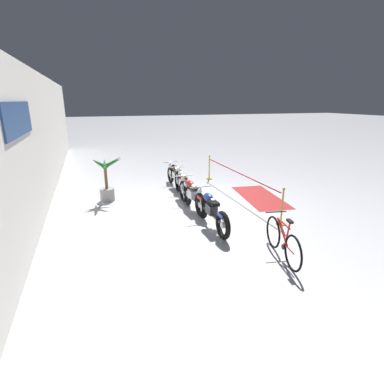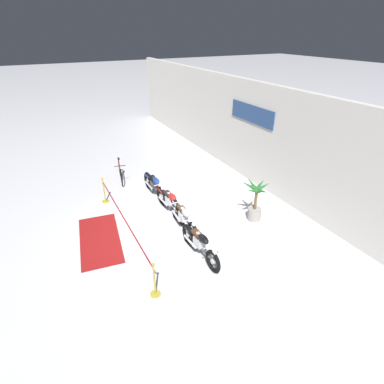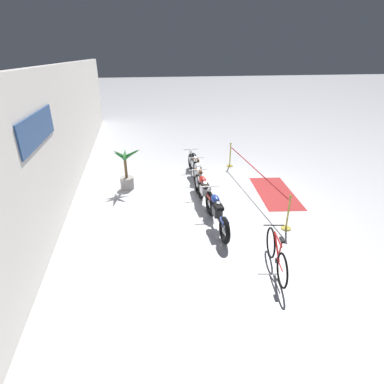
% 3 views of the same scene
% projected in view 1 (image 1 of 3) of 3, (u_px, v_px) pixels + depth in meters
% --- Properties ---
extents(ground_plane, '(120.00, 120.00, 0.00)m').
position_uv_depth(ground_plane, '(206.00, 201.00, 10.26)').
color(ground_plane, silver).
extents(back_wall, '(28.00, 0.29, 4.20)m').
position_uv_depth(back_wall, '(30.00, 147.00, 8.05)').
color(back_wall, silver).
rests_on(back_wall, ground).
extents(motorcycle_blue_0, '(2.33, 0.62, 0.94)m').
position_uv_depth(motorcycle_blue_0, '(211.00, 211.00, 8.06)').
color(motorcycle_blue_0, black).
rests_on(motorcycle_blue_0, ground).
extents(motorcycle_red_1, '(2.33, 0.62, 0.93)m').
position_uv_depth(motorcycle_red_1, '(192.00, 195.00, 9.37)').
color(motorcycle_red_1, black).
rests_on(motorcycle_red_1, ground).
extents(motorcycle_silver_2, '(2.37, 0.62, 0.97)m').
position_uv_depth(motorcycle_silver_2, '(182.00, 184.00, 10.47)').
color(motorcycle_silver_2, black).
rests_on(motorcycle_silver_2, ground).
extents(motorcycle_black_3, '(2.09, 0.62, 0.91)m').
position_uv_depth(motorcycle_black_3, '(176.00, 176.00, 11.77)').
color(motorcycle_black_3, black).
rests_on(motorcycle_black_3, ground).
extents(bicycle, '(1.74, 0.52, 0.98)m').
position_uv_depth(bicycle, '(283.00, 241.00, 6.45)').
color(bicycle, black).
rests_on(bicycle, ground).
extents(potted_palm_left_of_row, '(1.16, 1.03, 1.62)m').
position_uv_depth(potted_palm_left_of_row, '(107.00, 180.00, 10.09)').
color(potted_palm_left_of_row, gray).
rests_on(potted_palm_left_of_row, ground).
extents(stanchion_far_left, '(5.33, 0.28, 1.05)m').
position_uv_depth(stanchion_far_left, '(254.00, 187.00, 9.52)').
color(stanchion_far_left, gold).
rests_on(stanchion_far_left, ground).
extents(stanchion_mid_left, '(0.28, 0.28, 1.05)m').
position_uv_depth(stanchion_mid_left, '(209.00, 171.00, 13.02)').
color(stanchion_mid_left, gold).
rests_on(stanchion_mid_left, ground).
extents(floor_banner, '(2.95, 1.62, 0.01)m').
position_uv_depth(floor_banner, '(260.00, 197.00, 10.66)').
color(floor_banner, maroon).
rests_on(floor_banner, ground).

